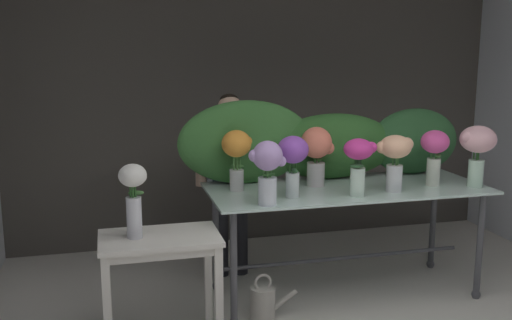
{
  "coord_description": "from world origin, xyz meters",
  "views": [
    {
      "loc": [
        -1.45,
        -2.34,
        1.94
      ],
      "look_at": [
        -0.49,
        1.42,
        1.18
      ],
      "focal_mm": 41.01,
      "sensor_mm": 36.0,
      "label": 1
    }
  ],
  "objects_px": {
    "vase_violet_roses": "(293,157)",
    "vase_coral_anemones": "(317,151)",
    "vase_sunset_ranunculus": "(237,151)",
    "vase_white_roses_tall": "(134,195)",
    "vase_fuchsia_peonies": "(435,151)",
    "side_table_white": "(160,252)",
    "vase_lilac_freesia": "(267,168)",
    "watering_can": "(264,302)",
    "vase_magenta_dahlias": "(359,160)",
    "vase_blush_stock": "(477,146)",
    "vase_peach_hydrangea": "(395,155)",
    "display_table_glass": "(347,203)",
    "florist": "(230,167)"
  },
  "relations": [
    {
      "from": "vase_blush_stock",
      "to": "watering_can",
      "type": "height_order",
      "value": "vase_blush_stock"
    },
    {
      "from": "display_table_glass",
      "to": "vase_blush_stock",
      "type": "xyz_separation_m",
      "value": [
        0.95,
        -0.23,
        0.44
      ]
    },
    {
      "from": "vase_blush_stock",
      "to": "display_table_glass",
      "type": "bearing_deg",
      "value": 166.44
    },
    {
      "from": "florist",
      "to": "vase_peach_hydrangea",
      "type": "xyz_separation_m",
      "value": [
        1.06,
        -0.83,
        0.19
      ]
    },
    {
      "from": "vase_coral_anemones",
      "to": "watering_can",
      "type": "distance_m",
      "value": 1.2
    },
    {
      "from": "side_table_white",
      "to": "vase_fuchsia_peonies",
      "type": "distance_m",
      "value": 2.22
    },
    {
      "from": "watering_can",
      "to": "vase_magenta_dahlias",
      "type": "bearing_deg",
      "value": -1.13
    },
    {
      "from": "vase_peach_hydrangea",
      "to": "vase_blush_stock",
      "type": "distance_m",
      "value": 0.68
    },
    {
      "from": "side_table_white",
      "to": "vase_sunset_ranunculus",
      "type": "xyz_separation_m",
      "value": [
        0.63,
        0.52,
        0.54
      ]
    },
    {
      "from": "side_table_white",
      "to": "vase_sunset_ranunculus",
      "type": "bearing_deg",
      "value": 39.63
    },
    {
      "from": "florist",
      "to": "watering_can",
      "type": "distance_m",
      "value": 1.2
    },
    {
      "from": "vase_fuchsia_peonies",
      "to": "vase_peach_hydrangea",
      "type": "xyz_separation_m",
      "value": [
        -0.39,
        -0.1,
        -0.0
      ]
    },
    {
      "from": "vase_sunset_ranunculus",
      "to": "vase_white_roses_tall",
      "type": "bearing_deg",
      "value": -146.35
    },
    {
      "from": "vase_lilac_freesia",
      "to": "vase_peach_hydrangea",
      "type": "xyz_separation_m",
      "value": [
        1.01,
        0.12,
        0.01
      ]
    },
    {
      "from": "side_table_white",
      "to": "vase_lilac_freesia",
      "type": "relative_size",
      "value": 1.74
    },
    {
      "from": "florist",
      "to": "vase_lilac_freesia",
      "type": "bearing_deg",
      "value": -86.73
    },
    {
      "from": "vase_lilac_freesia",
      "to": "side_table_white",
      "type": "bearing_deg",
      "value": -173.86
    },
    {
      "from": "display_table_glass",
      "to": "vase_fuchsia_peonies",
      "type": "bearing_deg",
      "value": -9.63
    },
    {
      "from": "vase_lilac_freesia",
      "to": "vase_magenta_dahlias",
      "type": "xyz_separation_m",
      "value": [
        0.69,
        0.06,
        0.01
      ]
    },
    {
      "from": "vase_sunset_ranunculus",
      "to": "vase_blush_stock",
      "type": "distance_m",
      "value": 1.83
    },
    {
      "from": "vase_white_roses_tall",
      "to": "watering_can",
      "type": "height_order",
      "value": "vase_white_roses_tall"
    },
    {
      "from": "vase_fuchsia_peonies",
      "to": "watering_can",
      "type": "xyz_separation_m",
      "value": [
        -1.4,
        -0.15,
        -1.02
      ]
    },
    {
      "from": "vase_white_roses_tall",
      "to": "watering_can",
      "type": "xyz_separation_m",
      "value": [
        0.89,
        0.15,
        -0.89
      ]
    },
    {
      "from": "vase_violet_roses",
      "to": "vase_blush_stock",
      "type": "distance_m",
      "value": 1.45
    },
    {
      "from": "vase_magenta_dahlias",
      "to": "vase_white_roses_tall",
      "type": "bearing_deg",
      "value": -175.03
    },
    {
      "from": "side_table_white",
      "to": "vase_coral_anemones",
      "type": "relative_size",
      "value": 1.68
    },
    {
      "from": "florist",
      "to": "vase_violet_roses",
      "type": "height_order",
      "value": "florist"
    },
    {
      "from": "side_table_white",
      "to": "vase_fuchsia_peonies",
      "type": "relative_size",
      "value": 1.78
    },
    {
      "from": "display_table_glass",
      "to": "vase_magenta_dahlias",
      "type": "distance_m",
      "value": 0.49
    },
    {
      "from": "vase_violet_roses",
      "to": "vase_sunset_ranunculus",
      "type": "distance_m",
      "value": 0.45
    },
    {
      "from": "vase_blush_stock",
      "to": "vase_white_roses_tall",
      "type": "relative_size",
      "value": 0.99
    },
    {
      "from": "vase_violet_roses",
      "to": "vase_coral_anemones",
      "type": "height_order",
      "value": "vase_coral_anemones"
    },
    {
      "from": "vase_violet_roses",
      "to": "vase_coral_anemones",
      "type": "xyz_separation_m",
      "value": [
        0.28,
        0.29,
        -0.02
      ]
    },
    {
      "from": "florist",
      "to": "watering_can",
      "type": "bearing_deg",
      "value": -86.7
    },
    {
      "from": "vase_coral_anemones",
      "to": "vase_fuchsia_peonies",
      "type": "relative_size",
      "value": 1.06
    },
    {
      "from": "side_table_white",
      "to": "vase_blush_stock",
      "type": "height_order",
      "value": "vase_blush_stock"
    },
    {
      "from": "vase_fuchsia_peonies",
      "to": "vase_peach_hydrangea",
      "type": "relative_size",
      "value": 1.02
    },
    {
      "from": "vase_lilac_freesia",
      "to": "vase_sunset_ranunculus",
      "type": "distance_m",
      "value": 0.46
    },
    {
      "from": "display_table_glass",
      "to": "vase_blush_stock",
      "type": "bearing_deg",
      "value": -13.56
    },
    {
      "from": "vase_coral_anemones",
      "to": "vase_fuchsia_peonies",
      "type": "distance_m",
      "value": 0.91
    },
    {
      "from": "watering_can",
      "to": "side_table_white",
      "type": "bearing_deg",
      "value": -168.3
    },
    {
      "from": "florist",
      "to": "watering_can",
      "type": "relative_size",
      "value": 4.4
    },
    {
      "from": "florist",
      "to": "vase_violet_roses",
      "type": "bearing_deg",
      "value": -70.2
    },
    {
      "from": "vase_fuchsia_peonies",
      "to": "vase_coral_anemones",
      "type": "bearing_deg",
      "value": 166.33
    },
    {
      "from": "display_table_glass",
      "to": "side_table_white",
      "type": "distance_m",
      "value": 1.53
    },
    {
      "from": "display_table_glass",
      "to": "vase_violet_roses",
      "type": "height_order",
      "value": "vase_violet_roses"
    },
    {
      "from": "vase_peach_hydrangea",
      "to": "vase_sunset_ranunculus",
      "type": "distance_m",
      "value": 1.16
    },
    {
      "from": "vase_fuchsia_peonies",
      "to": "vase_lilac_freesia",
      "type": "bearing_deg",
      "value": -170.89
    },
    {
      "from": "vase_peach_hydrangea",
      "to": "vase_magenta_dahlias",
      "type": "xyz_separation_m",
      "value": [
        -0.32,
        -0.06,
        -0.0
      ]
    },
    {
      "from": "side_table_white",
      "to": "vase_violet_roses",
      "type": "xyz_separation_m",
      "value": [
        0.97,
        0.23,
        0.54
      ]
    }
  ]
}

